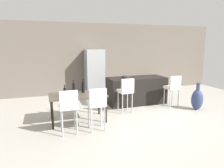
# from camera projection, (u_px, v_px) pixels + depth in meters

# --- Properties ---
(ground_plane) EXTENTS (10.00, 10.00, 0.00)m
(ground_plane) POSITION_uv_depth(u_px,v_px,m) (139.00, 111.00, 6.34)
(ground_plane) COLOR #ADA89E
(back_wall) EXTENTS (10.00, 0.12, 2.90)m
(back_wall) POSITION_uv_depth(u_px,v_px,m) (110.00, 58.00, 8.86)
(back_wall) COLOR #665B51
(back_wall) RESTS_ON ground_plane
(kitchen_island) EXTENTS (1.99, 0.84, 0.92)m
(kitchen_island) POSITION_uv_depth(u_px,v_px,m) (136.00, 90.00, 7.14)
(kitchen_island) COLOR black
(kitchen_island) RESTS_ON ground_plane
(bar_chair_left) EXTENTS (0.42, 0.42, 1.05)m
(bar_chair_left) POSITION_uv_depth(u_px,v_px,m) (126.00, 90.00, 6.13)
(bar_chair_left) COLOR silver
(bar_chair_left) RESTS_ON ground_plane
(bar_chair_middle) EXTENTS (0.42, 0.42, 1.05)m
(bar_chair_middle) POSITION_uv_depth(u_px,v_px,m) (173.00, 86.00, 6.64)
(bar_chair_middle) COLOR silver
(bar_chair_middle) RESTS_ON ground_plane
(dining_table) EXTENTS (1.47, 0.83, 0.74)m
(dining_table) POSITION_uv_depth(u_px,v_px,m) (78.00, 97.00, 5.44)
(dining_table) COLOR #4C4238
(dining_table) RESTS_ON ground_plane
(dining_chair_near) EXTENTS (0.40, 0.40, 1.05)m
(dining_chair_near) POSITION_uv_depth(u_px,v_px,m) (68.00, 105.00, 4.61)
(dining_chair_near) COLOR silver
(dining_chair_near) RESTS_ON ground_plane
(dining_chair_far) EXTENTS (0.40, 0.40, 1.05)m
(dining_chair_far) POSITION_uv_depth(u_px,v_px,m) (97.00, 102.00, 4.81)
(dining_chair_far) COLOR silver
(dining_chair_far) RESTS_ON ground_plane
(wine_bottle_far) EXTENTS (0.07, 0.07, 0.34)m
(wine_bottle_far) POSITION_uv_depth(u_px,v_px,m) (74.00, 88.00, 5.61)
(wine_bottle_far) COLOR black
(wine_bottle_far) RESTS_ON dining_table
(wine_bottle_near) EXTENTS (0.08, 0.08, 0.27)m
(wine_bottle_near) POSITION_uv_depth(u_px,v_px,m) (83.00, 89.00, 5.61)
(wine_bottle_near) COLOR black
(wine_bottle_near) RESTS_ON dining_table
(wine_bottle_right) EXTENTS (0.08, 0.08, 0.34)m
(wine_bottle_right) POSITION_uv_depth(u_px,v_px,m) (83.00, 86.00, 5.80)
(wine_bottle_right) COLOR black
(wine_bottle_right) RESTS_ON dining_table
(wine_bottle_corner) EXTENTS (0.07, 0.07, 0.31)m
(wine_bottle_corner) POSITION_uv_depth(u_px,v_px,m) (65.00, 92.00, 5.13)
(wine_bottle_corner) COLOR black
(wine_bottle_corner) RESTS_ON dining_table
(wine_glass_left) EXTENTS (0.07, 0.07, 0.17)m
(wine_glass_left) POSITION_uv_depth(u_px,v_px,m) (64.00, 89.00, 5.49)
(wine_glass_left) COLOR silver
(wine_glass_left) RESTS_ON dining_table
(wine_glass_middle) EXTENTS (0.07, 0.07, 0.17)m
(wine_glass_middle) POSITION_uv_depth(u_px,v_px,m) (75.00, 92.00, 5.17)
(wine_glass_middle) COLOR silver
(wine_glass_middle) RESTS_ON dining_table
(refrigerator) EXTENTS (0.72, 0.68, 1.84)m
(refrigerator) POSITION_uv_depth(u_px,v_px,m) (94.00, 72.00, 8.31)
(refrigerator) COLOR #939699
(refrigerator) RESTS_ON ground_plane
(fruit_bowl) EXTENTS (0.28, 0.28, 0.07)m
(fruit_bowl) POSITION_uv_depth(u_px,v_px,m) (126.00, 77.00, 6.97)
(fruit_bowl) COLOR #333338
(fruit_bowl) RESTS_ON kitchen_island
(floor_vase) EXTENTS (0.35, 0.35, 0.86)m
(floor_vase) POSITION_uv_depth(u_px,v_px,m) (197.00, 99.00, 6.46)
(floor_vase) COLOR navy
(floor_vase) RESTS_ON ground_plane
(potted_plant) EXTENTS (0.43, 0.43, 0.63)m
(potted_plant) POSITION_uv_depth(u_px,v_px,m) (150.00, 82.00, 9.20)
(potted_plant) COLOR #38383D
(potted_plant) RESTS_ON ground_plane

